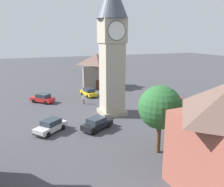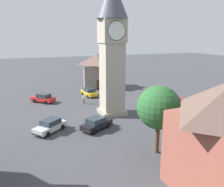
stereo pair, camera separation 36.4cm
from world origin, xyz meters
The scene contains 10 objects.
ground_plane centered at (0.00, 0.00, 0.00)m, with size 200.00×200.00×0.00m, color #424247.
clock_tower centered at (0.00, 0.00, 10.99)m, with size 4.35×4.35×18.88m.
car_blue_kerb centered at (-0.32, 11.09, 0.76)m, with size 2.36×4.35×1.53m.
car_silver_kerb centered at (-8.88, 9.84, 0.76)m, with size 4.12×4.11×1.53m.
car_red_corner centered at (-3.90, -4.79, 0.76)m, with size 4.42×3.49×1.53m.
car_white_side centered at (11.37, 1.83, 0.76)m, with size 4.45×3.34×1.53m.
car_black_far centered at (-9.26, -3.46, 0.76)m, with size 4.27×3.91×1.53m.
pedestrian centered at (-2.56, 6.42, 1.01)m, with size 0.55×0.27×1.69m.
tree centered at (-0.15, -12.39, 4.59)m, with size 4.13×4.13×6.68m.
building_terrace_right centered at (3.71, 18.14, 3.79)m, with size 7.46×6.72×7.43m.
Camera 2 is at (-11.62, -29.74, 11.06)m, focal length 36.57 mm.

